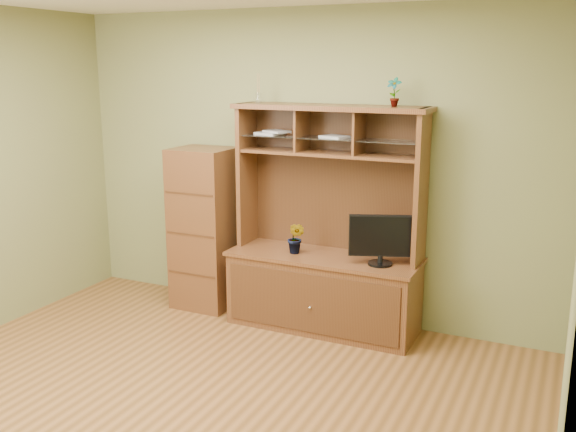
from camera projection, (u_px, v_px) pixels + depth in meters
The scene contains 8 objects.
room at pixel (173, 212), 3.89m from camera, with size 4.54×4.04×2.74m.
media_hutch at pixel (325, 269), 5.48m from camera, with size 1.66×0.61×1.90m.
monitor at pixel (381, 239), 5.11m from camera, with size 0.50×0.22×0.41m.
orchid_plant at pixel (296, 238), 5.44m from camera, with size 0.15×0.12×0.27m, color #2C5E20.
top_plant at pixel (394, 92), 4.98m from camera, with size 0.12×0.08×0.23m, color #345E21.
reed_diffuser at pixel (258, 91), 5.48m from camera, with size 0.05×0.05×0.25m.
magazines at pixel (292, 134), 5.42m from camera, with size 0.86×0.23×0.04m.
side_cabinet at pixel (205, 228), 5.93m from camera, with size 0.53×0.48×1.49m.
Camera 1 is at (2.23, -3.14, 2.22)m, focal length 40.00 mm.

